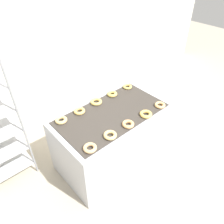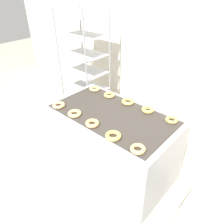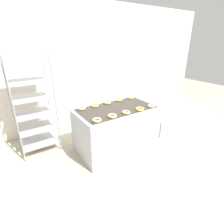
{
  "view_description": "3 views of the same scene",
  "coord_description": "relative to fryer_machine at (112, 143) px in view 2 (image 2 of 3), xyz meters",
  "views": [
    {
      "loc": [
        -1.42,
        -0.92,
        2.53
      ],
      "look_at": [
        0.0,
        0.66,
        0.85
      ],
      "focal_mm": 35.0,
      "sensor_mm": 36.0,
      "label": 1
    },
    {
      "loc": [
        1.33,
        -0.87,
        2.14
      ],
      "look_at": [
        0.0,
        0.66,
        0.85
      ],
      "focal_mm": 35.0,
      "sensor_mm": 36.0,
      "label": 2
    },
    {
      "loc": [
        -1.69,
        -1.75,
        1.98
      ],
      "look_at": [
        0.0,
        0.81,
        0.7
      ],
      "focal_mm": 28.0,
      "sensor_mm": 36.0,
      "label": 3
    }
  ],
  "objects": [
    {
      "name": "ground_plane",
      "position": [
        -0.0,
        -0.66,
        -0.42
      ],
      "size": [
        14.0,
        14.0,
        0.0
      ],
      "primitive_type": "plane",
      "color": "#B2A893"
    },
    {
      "name": "wall_back",
      "position": [
        -0.0,
        1.46,
        0.98
      ],
      "size": [
        8.0,
        0.05,
        2.8
      ],
      "color": "silver",
      "rests_on": "ground_plane"
    },
    {
      "name": "fryer_machine",
      "position": [
        0.0,
        0.0,
        0.0
      ],
      "size": [
        1.48,
        0.83,
        0.83
      ],
      "color": "#A8AAB2",
      "rests_on": "ground_plane"
    },
    {
      "name": "baking_rack_cart",
      "position": [
        -1.26,
        0.76,
        0.49
      ],
      "size": [
        0.67,
        0.54,
        1.78
      ],
      "color": "gray",
      "rests_on": "ground_plane"
    },
    {
      "name": "glaze_bin",
      "position": [
        1.17,
        -0.05,
        -0.24
      ],
      "size": [
        0.34,
        0.35,
        0.34
      ],
      "color": "#A8AAB2",
      "rests_on": "ground_plane"
    },
    {
      "name": "donut_near_leftmost",
      "position": [
        -0.57,
        -0.29,
        0.44
      ],
      "size": [
        0.15,
        0.15,
        0.04
      ],
      "primitive_type": "torus",
      "color": "tan",
      "rests_on": "fryer_machine"
    },
    {
      "name": "donut_near_left",
      "position": [
        -0.29,
        -0.29,
        0.44
      ],
      "size": [
        0.15,
        0.15,
        0.04
      ],
      "primitive_type": "torus",
      "color": "#DAB571",
      "rests_on": "fryer_machine"
    },
    {
      "name": "donut_near_center",
      "position": [
        -0.01,
        -0.29,
        0.44
      ],
      "size": [
        0.14,
        0.14,
        0.04
      ],
      "primitive_type": "torus",
      "color": "#EBAA68",
      "rests_on": "fryer_machine"
    },
    {
      "name": "donut_near_right",
      "position": [
        0.28,
        -0.31,
        0.44
      ],
      "size": [
        0.15,
        0.15,
        0.04
      ],
      "primitive_type": "torus",
      "color": "#E2B959",
      "rests_on": "fryer_machine"
    },
    {
      "name": "donut_near_rightmost",
      "position": [
        0.56,
        -0.3,
        0.44
      ],
      "size": [
        0.14,
        0.14,
        0.04
      ],
      "primitive_type": "torus",
      "color": "#E8B16C",
      "rests_on": "fryer_machine"
    },
    {
      "name": "donut_far_leftmost",
      "position": [
        -0.55,
        0.29,
        0.44
      ],
      "size": [
        0.14,
        0.14,
        0.04
      ],
      "primitive_type": "torus",
      "color": "#D6B470",
      "rests_on": "fryer_machine"
    },
    {
      "name": "donut_far_left",
      "position": [
        -0.29,
        0.29,
        0.44
      ],
      "size": [
        0.14,
        0.14,
        0.04
      ],
      "primitive_type": "torus",
      "color": "#E2B760",
      "rests_on": "fryer_machine"
    },
    {
      "name": "donut_far_center",
      "position": [
        -0.01,
        0.3,
        0.44
      ],
      "size": [
        0.15,
        0.15,
        0.04
      ],
      "primitive_type": "torus",
      "color": "#E4BD5F",
      "rests_on": "fryer_machine"
    },
    {
      "name": "donut_far_right",
      "position": [
        0.27,
        0.3,
        0.44
      ],
      "size": [
        0.14,
        0.14,
        0.04
      ],
      "primitive_type": "torus",
      "color": "#DFBB59",
      "rests_on": "fryer_machine"
    },
    {
      "name": "donut_far_rightmost",
      "position": [
        0.57,
        0.3,
        0.43
      ],
      "size": [
        0.13,
        0.13,
        0.03
      ],
      "primitive_type": "torus",
      "color": "#D9B859",
      "rests_on": "fryer_machine"
    }
  ]
}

